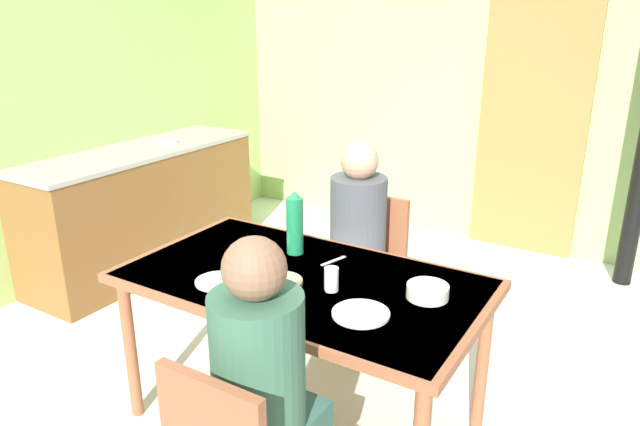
{
  "coord_description": "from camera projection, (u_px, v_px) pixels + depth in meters",
  "views": [
    {
      "loc": [
        1.69,
        -2.04,
        1.85
      ],
      "look_at": [
        0.42,
        0.04,
        1.0
      ],
      "focal_mm": 32.74,
      "sensor_mm": 36.0,
      "label": 1
    }
  ],
  "objects": [
    {
      "name": "ground_plane",
      "position": [
        248.0,
        381.0,
        3.08
      ],
      "size": [
        6.99,
        6.99,
        0.0
      ],
      "primitive_type": "plane",
      "color": "silver"
    },
    {
      "name": "wall_back",
      "position": [
        443.0,
        84.0,
        4.83
      ],
      "size": [
        4.07,
        0.1,
        2.54
      ],
      "primitive_type": "cube",
      "color": "#9BC76F",
      "rests_on": "ground_plane"
    },
    {
      "name": "wall_left",
      "position": [
        85.0,
        96.0,
        4.16
      ],
      "size": [
        0.1,
        4.04,
        2.54
      ],
      "primitive_type": "cube",
      "color": "#A0C36B",
      "rests_on": "ground_plane"
    },
    {
      "name": "door_wooden",
      "position": [
        532.0,
        127.0,
        4.48
      ],
      "size": [
        0.8,
        0.05,
        2.0
      ],
      "primitive_type": "cube",
      "color": "olive",
      "rests_on": "ground_plane"
    },
    {
      "name": "kitchen_counter",
      "position": [
        143.0,
        208.0,
        4.37
      ],
      "size": [
        0.61,
        1.87,
        0.91
      ],
      "color": "brown",
      "rests_on": "ground_plane"
    },
    {
      "name": "dining_table",
      "position": [
        302.0,
        291.0,
        2.55
      ],
      "size": [
        1.57,
        0.88,
        0.75
      ],
      "color": "#935535",
      "rests_on": "ground_plane"
    },
    {
      "name": "chair_far_diner",
      "position": [
        367.0,
        263.0,
        3.29
      ],
      "size": [
        0.4,
        0.4,
        0.87
      ],
      "rotation": [
        0.0,
        0.0,
        3.14
      ],
      "color": "#935535",
      "rests_on": "ground_plane"
    },
    {
      "name": "person_near_diner",
      "position": [
        261.0,
        364.0,
        1.86
      ],
      "size": [
        0.3,
        0.37,
        0.77
      ],
      "color": "#326053",
      "rests_on": "ground_plane"
    },
    {
      "name": "person_far_diner",
      "position": [
        357.0,
        223.0,
        3.09
      ],
      "size": [
        0.3,
        0.37,
        0.77
      ],
      "rotation": [
        0.0,
        0.0,
        3.14
      ],
      "color": "#495056",
      "rests_on": "ground_plane"
    },
    {
      "name": "water_bottle_green_near",
      "position": [
        295.0,
        224.0,
        2.74
      ],
      "size": [
        0.08,
        0.08,
        0.31
      ],
      "color": "#1C824D",
      "rests_on": "dining_table"
    },
    {
      "name": "serving_bowl_center",
      "position": [
        428.0,
        291.0,
        2.34
      ],
      "size": [
        0.17,
        0.17,
        0.05
      ],
      "primitive_type": "cylinder",
      "color": "#EEE5CA",
      "rests_on": "dining_table"
    },
    {
      "name": "dinner_plate_near_left",
      "position": [
        218.0,
        281.0,
        2.47
      ],
      "size": [
        0.19,
        0.19,
        0.01
      ],
      "primitive_type": "cylinder",
      "color": "white",
      "rests_on": "dining_table"
    },
    {
      "name": "dinner_plate_near_right",
      "position": [
        251.0,
        250.0,
        2.8
      ],
      "size": [
        0.21,
        0.21,
        0.01
      ],
      "primitive_type": "cylinder",
      "color": "white",
      "rests_on": "dining_table"
    },
    {
      "name": "dinner_plate_far_center",
      "position": [
        361.0,
        314.0,
        2.21
      ],
      "size": [
        0.22,
        0.22,
        0.01
      ],
      "primitive_type": "cylinder",
      "color": "white",
      "rests_on": "dining_table"
    },
    {
      "name": "drinking_glass_by_near_diner",
      "position": [
        331.0,
        279.0,
        2.39
      ],
      "size": [
        0.06,
        0.06,
        0.1
      ],
      "primitive_type": "cylinder",
      "color": "silver",
      "rests_on": "dining_table"
    },
    {
      "name": "bread_plate_sliced",
      "position": [
        280.0,
        282.0,
        2.46
      ],
      "size": [
        0.19,
        0.19,
        0.02
      ],
      "primitive_type": "cylinder",
      "color": "#DBB77A",
      "rests_on": "dining_table"
    },
    {
      "name": "cutlery_knife_near",
      "position": [
        281.0,
        315.0,
        2.21
      ],
      "size": [
        0.15,
        0.06,
        0.0
      ],
      "primitive_type": "cube",
      "rotation": [
        0.0,
        0.0,
        3.46
      ],
      "color": "silver",
      "rests_on": "dining_table"
    },
    {
      "name": "cutlery_fork_near",
      "position": [
        333.0,
        261.0,
        2.69
      ],
      "size": [
        0.06,
        0.15,
        0.0
      ],
      "primitive_type": "cube",
      "rotation": [
        0.0,
        0.0,
        4.44
      ],
      "color": "silver",
      "rests_on": "dining_table"
    }
  ]
}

